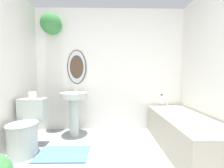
{
  "coord_description": "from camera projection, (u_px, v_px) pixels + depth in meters",
  "views": [
    {
      "loc": [
        -0.01,
        -0.28,
        1.09
      ],
      "look_at": [
        0.02,
        1.53,
        0.98
      ],
      "focal_mm": 22.0,
      "sensor_mm": 36.0,
      "label": 1
    }
  ],
  "objects": [
    {
      "name": "toilet",
      "position": [
        26.0,
        130.0,
        1.93
      ],
      "size": [
        0.39,
        0.56,
        0.74
      ],
      "color": "#B2BCB2",
      "rests_on": "ground_plane"
    },
    {
      "name": "shampoo_bottle",
      "position": [
        162.0,
        99.0,
        2.58
      ],
      "size": [
        0.07,
        0.07,
        0.17
      ],
      "color": "white",
      "rests_on": "bathtub"
    },
    {
      "name": "pedestal_sink",
      "position": [
        74.0,
        105.0,
        2.47
      ],
      "size": [
        0.48,
        0.48,
        0.89
      ],
      "color": "#B2BCB2",
      "rests_on": "ground_plane"
    },
    {
      "name": "wall_back",
      "position": [
        103.0,
        65.0,
        2.73
      ],
      "size": [
        3.01,
        0.38,
        2.4
      ],
      "color": "silver",
      "rests_on": "ground_plane"
    },
    {
      "name": "bathtub",
      "position": [
        184.0,
        132.0,
        2.02
      ],
      "size": [
        0.66,
        1.47,
        0.57
      ],
      "color": "#B2A893",
      "rests_on": "ground_plane"
    },
    {
      "name": "bath_mat",
      "position": [
        63.0,
        154.0,
        1.89
      ],
      "size": [
        0.69,
        0.4,
        0.02
      ],
      "color": "#4C7093",
      "rests_on": "ground_plane"
    },
    {
      "name": "toilet_paper_roll",
      "position": [
        33.0,
        95.0,
        2.1
      ],
      "size": [
        0.11,
        0.11,
        0.1
      ],
      "color": "white",
      "rests_on": "toilet"
    }
  ]
}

